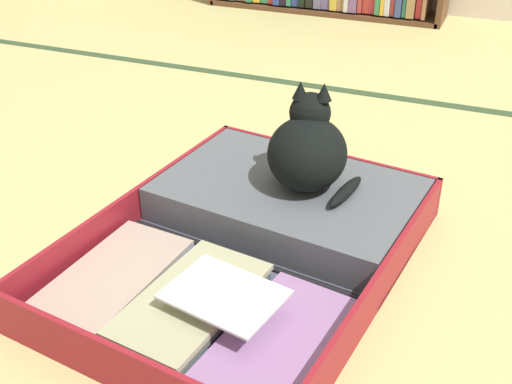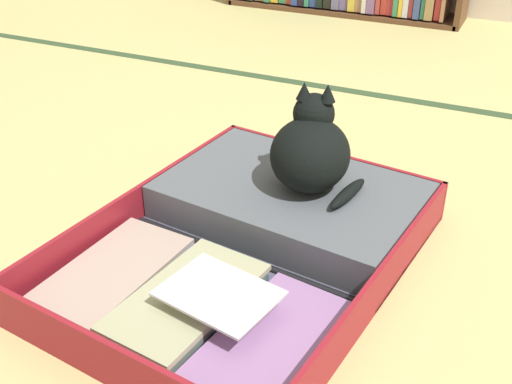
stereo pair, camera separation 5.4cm
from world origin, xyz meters
name	(u,v)px [view 1 (the left image)]	position (x,y,z in m)	size (l,w,h in m)	color
ground_plane	(278,256)	(0.00, 0.00, 0.00)	(10.00, 10.00, 0.00)	tan
tatami_border	(380,95)	(0.00, 1.13, 0.00)	(4.80, 0.05, 0.00)	#31492C
open_suitcase	(262,233)	(-0.05, 0.02, 0.05)	(0.79, 0.99, 0.11)	maroon
black_cat	(309,150)	(0.01, 0.18, 0.21)	(0.26, 0.25, 0.26)	black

